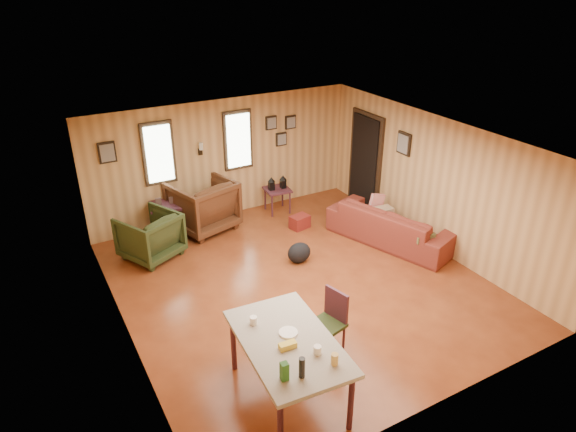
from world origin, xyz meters
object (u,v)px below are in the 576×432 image
object	(u,v)px
side_table	(277,188)
dining_table	(288,346)
sofa	(392,219)
recliner_brown	(203,203)
recliner_green	(150,234)
end_table	(167,214)

from	to	relation	value
side_table	dining_table	world-z (taller)	dining_table
sofa	side_table	distance (m)	2.51
recliner_brown	recliner_green	size ratio (longest dim) A/B	1.21
side_table	recliner_green	bearing A→B (deg)	-168.97
side_table	dining_table	bearing A→B (deg)	-116.79
recliner_green	dining_table	bearing A→B (deg)	71.03
end_table	dining_table	xyz separation A→B (m)	(-0.03, -4.75, 0.34)
sofa	recliner_brown	xyz separation A→B (m)	(-2.87, 2.19, 0.09)
end_table	dining_table	size ratio (longest dim) A/B	0.45
recliner_brown	side_table	xyz separation A→B (m)	(1.63, -0.02, -0.01)
recliner_brown	recliner_green	distance (m)	1.33
dining_table	recliner_brown	bearing A→B (deg)	85.65
sofa	end_table	bearing A→B (deg)	38.15
side_table	dining_table	xyz separation A→B (m)	(-2.33, -4.62, 0.23)
recliner_green	dining_table	xyz separation A→B (m)	(0.49, -4.07, 0.32)
recliner_brown	end_table	world-z (taller)	recliner_brown
recliner_brown	recliner_green	world-z (taller)	recliner_brown
recliner_green	end_table	distance (m)	0.85
recliner_brown	side_table	bearing A→B (deg)	163.52
end_table	side_table	bearing A→B (deg)	-3.09
dining_table	sofa	bearing A→B (deg)	38.67
recliner_green	end_table	bearing A→B (deg)	-153.47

